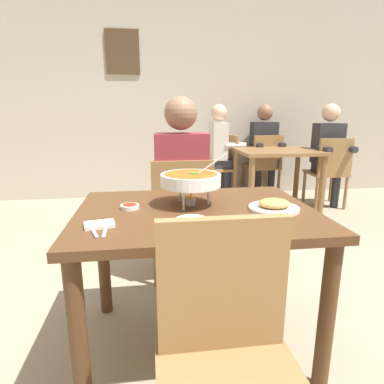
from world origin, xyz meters
TOP-DOWN VIEW (x-y plane):
  - ground_plane at (0.00, 0.00)m, footprint 16.00×16.00m
  - cafe_rear_partition at (0.00, 3.23)m, footprint 10.00×0.10m
  - picture_frame_hung at (-0.52, 3.17)m, footprint 0.44×0.03m
  - dining_table_main at (0.00, 0.00)m, footprint 1.14×0.84m
  - chair_diner_main at (-0.00, 0.71)m, footprint 0.44×0.44m
  - diner_main at (0.00, 0.74)m, footprint 0.40×0.45m
  - chair_viewer_empty at (0.00, -0.68)m, footprint 0.44×0.44m
  - curry_bowl at (-0.02, 0.08)m, footprint 0.33×0.30m
  - rice_plate at (-0.06, -0.26)m, footprint 0.24×0.24m
  - appetizer_plate at (0.37, -0.06)m, footprint 0.24×0.24m
  - sauce_dish at (-0.32, 0.06)m, footprint 0.09×0.09m
  - napkin_folded at (-0.43, -0.18)m, footprint 0.13×0.10m
  - fork_utensil at (-0.45, -0.23)m, footprint 0.07×0.16m
  - spoon_utensil at (-0.40, -0.23)m, footprint 0.02×0.17m
  - dining_table_far at (1.39, 2.37)m, footprint 1.00×0.80m
  - chair_bg_left at (2.05, 2.27)m, footprint 0.47×0.47m
  - chair_bg_middle at (1.40, 2.86)m, footprint 0.47×0.47m
  - chair_bg_right at (0.83, 2.90)m, footprint 0.50×0.50m
  - patron_bg_left at (2.06, 2.35)m, footprint 0.40×0.45m
  - patron_bg_middle at (1.42, 2.94)m, footprint 0.40×0.45m
  - patron_bg_right at (0.78, 2.90)m, footprint 0.45×0.40m

SIDE VIEW (x-z plane):
  - ground_plane at x=0.00m, z-range 0.00..0.00m
  - chair_diner_main at x=0.00m, z-range 0.06..0.96m
  - chair_viewer_empty at x=0.00m, z-range 0.06..0.96m
  - chair_bg_left at x=2.05m, z-range 0.06..0.96m
  - chair_bg_middle at x=1.40m, z-range 0.06..0.96m
  - chair_bg_right at x=0.83m, z-range 0.06..0.96m
  - dining_table_far at x=1.39m, z-range 0.24..0.99m
  - dining_table_main at x=0.00m, z-range 0.26..1.01m
  - diner_main at x=0.00m, z-range 0.09..1.40m
  - patron_bg_left at x=2.06m, z-range 0.09..1.40m
  - patron_bg_middle at x=1.42m, z-range 0.09..1.40m
  - patron_bg_right at x=0.78m, z-range 0.09..1.40m
  - fork_utensil at x=-0.45m, z-range 0.75..0.76m
  - spoon_utensil at x=-0.40m, z-range 0.75..0.76m
  - napkin_folded at x=-0.43m, z-range 0.75..0.77m
  - sauce_dish at x=-0.32m, z-range 0.75..0.77m
  - rice_plate at x=-0.06m, z-range 0.74..0.80m
  - appetizer_plate at x=0.37m, z-range 0.74..0.80m
  - curry_bowl at x=-0.02m, z-range 0.75..1.01m
  - cafe_rear_partition at x=0.00m, z-range 0.00..3.00m
  - picture_frame_hung at x=-0.52m, z-range 1.70..2.26m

